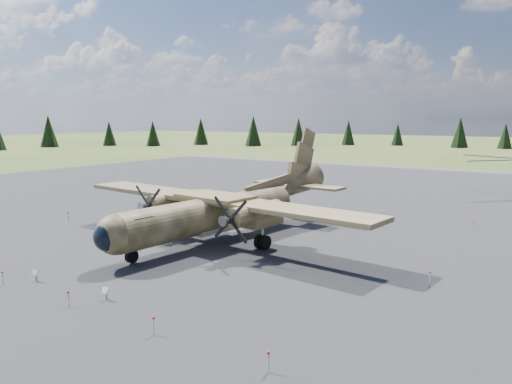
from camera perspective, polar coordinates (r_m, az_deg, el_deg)
The scene contains 7 objects.
ground at distance 38.06m, azimuth -5.74°, elevation -6.11°, with size 500.00×500.00×0.00m, color brown.
apron at distance 46.03m, azimuth 2.14°, elevation -3.51°, with size 120.00×120.00×0.04m, color #535458.
transport_plane at distance 39.48m, azimuth -3.68°, elevation -1.62°, with size 28.00×25.34×9.21m.
info_placard_left at distance 32.43m, azimuth -23.90°, elevation -8.54°, with size 0.48×0.25×0.71m.
info_placard_right at distance 28.02m, azimuth -16.81°, elevation -10.84°, with size 0.45×0.21×0.69m.
barrier_fence at distance 38.17m, azimuth -6.37°, elevation -5.29°, with size 33.12×29.62×0.85m.
treeline at distance 41.76m, azimuth -19.56°, elevation 1.50°, with size 298.74×289.50×10.97m.
Camera 1 is at (23.34, -28.51, 9.56)m, focal length 35.00 mm.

